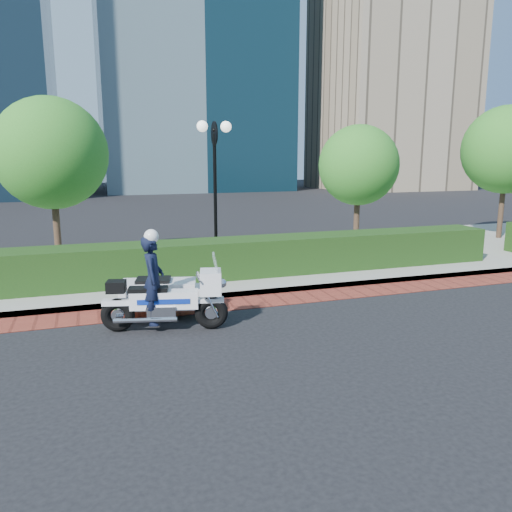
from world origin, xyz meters
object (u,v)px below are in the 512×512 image
object	(u,v)px
tree_c	(359,165)
police_motorcycle	(161,292)
tree_b	(51,154)
lamppost	(215,170)
tree_d	(507,150)

from	to	relation	value
tree_c	police_motorcycle	world-z (taller)	tree_c
police_motorcycle	tree_b	bearing A→B (deg)	123.90
lamppost	police_motorcycle	size ratio (longest dim) A/B	1.72
tree_d	police_motorcycle	distance (m)	15.74
lamppost	tree_c	bearing A→B (deg)	13.30
tree_c	tree_d	size ratio (longest dim) A/B	0.83
police_motorcycle	lamppost	bearing A→B (deg)	77.05
lamppost	police_motorcycle	distance (m)	5.63
tree_b	lamppost	bearing A→B (deg)	-16.11
tree_b	tree_d	distance (m)	16.50
lamppost	police_motorcycle	bearing A→B (deg)	-116.38
tree_b	police_motorcycle	size ratio (longest dim) A/B	2.00
tree_b	tree_d	size ratio (longest dim) A/B	0.95
lamppost	tree_c	world-z (taller)	tree_c
tree_c	lamppost	bearing A→B (deg)	-166.70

